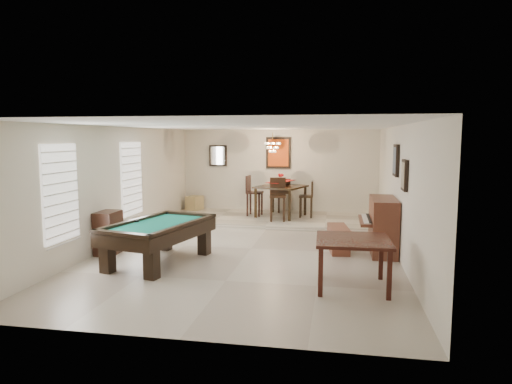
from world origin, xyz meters
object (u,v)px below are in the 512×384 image
(dining_chair_south, at_px, (278,200))
(dining_chair_east, at_px, (306,199))
(flower_vase, at_px, (281,177))
(corner_bench, at_px, (195,203))
(square_table, at_px, (353,263))
(chandelier, at_px, (273,143))
(dining_chair_north, at_px, (284,195))
(dining_chair_west, at_px, (255,196))
(upright_piano, at_px, (376,225))
(pool_table, at_px, (159,243))
(apothecary_chest, at_px, (108,233))
(dining_table, at_px, (281,199))
(piano_bench, at_px, (338,239))

(dining_chair_south, height_order, dining_chair_east, dining_chair_south)
(flower_vase, xyz_separation_m, corner_bench, (-2.80, 0.74, -0.91))
(square_table, relative_size, chandelier, 1.90)
(dining_chair_north, height_order, corner_bench, dining_chair_north)
(dining_chair_north, relative_size, dining_chair_west, 0.89)
(upright_piano, height_order, dining_chair_east, dining_chair_east)
(pool_table, bearing_deg, chandelier, 84.81)
(dining_chair_south, bearing_deg, upright_piano, -54.72)
(pool_table, bearing_deg, corner_bench, 114.01)
(upright_piano, bearing_deg, apothecary_chest, -168.70)
(dining_table, height_order, chandelier, chandelier)
(apothecary_chest, distance_m, flower_vase, 5.35)
(piano_bench, bearing_deg, dining_chair_south, 121.86)
(dining_chair_south, bearing_deg, square_table, -76.91)
(piano_bench, relative_size, dining_chair_west, 0.81)
(pool_table, bearing_deg, apothecary_chest, 173.58)
(pool_table, height_order, chandelier, chandelier)
(dining_chair_east, xyz_separation_m, chandelier, (-0.93, -0.23, 1.57))
(piano_bench, xyz_separation_m, dining_chair_east, (-0.90, 3.32, 0.37))
(square_table, bearing_deg, chandelier, 110.77)
(apothecary_chest, xyz_separation_m, dining_chair_west, (2.23, 4.38, 0.26))
(upright_piano, bearing_deg, corner_bench, 142.16)
(flower_vase, relative_size, dining_chair_west, 0.21)
(pool_table, relative_size, dining_table, 1.86)
(dining_chair_east, distance_m, chandelier, 1.84)
(dining_chair_north, xyz_separation_m, corner_bench, (-2.81, -0.03, -0.30))
(dining_chair_north, bearing_deg, apothecary_chest, 53.65)
(upright_piano, bearing_deg, flower_vase, 125.96)
(dining_table, bearing_deg, chandelier, -133.80)
(dining_chair_north, bearing_deg, square_table, 99.95)
(chandelier, bearing_deg, piano_bench, -59.29)
(flower_vase, height_order, dining_chair_north, flower_vase)
(dining_table, relative_size, chandelier, 2.01)
(corner_bench, relative_size, chandelier, 0.79)
(square_table, xyz_separation_m, upright_piano, (0.54, 2.34, 0.17))
(square_table, distance_m, corner_bench, 7.89)
(apothecary_chest, xyz_separation_m, dining_chair_north, (3.00, 5.13, 0.20))
(dining_chair_north, xyz_separation_m, dining_chair_west, (-0.76, -0.75, 0.06))
(piano_bench, xyz_separation_m, apothecary_chest, (-4.61, -1.06, 0.18))
(dining_chair_west, xyz_separation_m, corner_bench, (-2.04, 0.72, -0.36))
(pool_table, relative_size, dining_chair_south, 1.94)
(piano_bench, distance_m, corner_bench, 6.00)
(pool_table, bearing_deg, dining_chair_east, 76.18)
(pool_table, distance_m, flower_vase, 5.18)
(flower_vase, bearing_deg, dining_table, 0.00)
(dining_table, bearing_deg, dining_chair_east, 1.09)
(dining_chair_east, bearing_deg, square_table, 9.75)
(piano_bench, xyz_separation_m, dining_chair_west, (-2.38, 3.33, 0.44))
(chandelier, bearing_deg, dining_chair_east, 14.14)
(pool_table, bearing_deg, square_table, -0.07)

